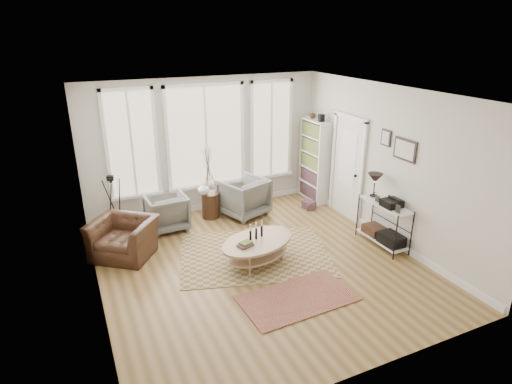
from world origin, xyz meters
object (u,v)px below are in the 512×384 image
armchair_right (243,197)px  accent_chair (123,238)px  bookcase (314,160)px  low_shelf (384,220)px  side_table (210,185)px  coffee_table (257,245)px  armchair_left (166,212)px

armchair_right → accent_chair: armchair_right is taller
bookcase → accent_chair: (-4.50, -0.91, -0.62)m
low_shelf → armchair_right: size_ratio=1.43×
low_shelf → side_table: size_ratio=0.84×
armchair_right → side_table: bearing=-33.5°
armchair_right → side_table: (-0.69, 0.17, 0.33)m
low_shelf → coffee_table: bearing=171.5°
armchair_left → side_table: bearing=-172.9°
accent_chair → side_table: bearing=62.7°
side_table → accent_chair: 2.19m
coffee_table → armchair_left: armchair_left is taller
side_table → bookcase: bearing=-0.2°
accent_chair → armchair_left: bearing=75.9°
bookcase → coffee_table: (-2.46, -2.16, -0.61)m
coffee_table → armchair_left: bearing=118.1°
low_shelf → armchair_left: 4.21m
armchair_right → side_table: size_ratio=0.59×
accent_chair → low_shelf: bearing=17.5°
armchair_left → bookcase: bearing=-179.6°
armchair_left → coffee_table: bearing=116.1°
armchair_left → side_table: 1.06m
low_shelf → side_table: (-2.50, 2.53, 0.23)m
bookcase → armchair_right: 1.94m
low_shelf → side_table: 3.56m
low_shelf → coffee_table: (-2.41, 0.36, -0.17)m
low_shelf → armchair_left: bearing=145.7°
bookcase → armchair_right: bearing=-175.0°
armchair_left → armchair_right: armchair_right is taller
coffee_table → accent_chair: size_ratio=1.54×
accent_chair → bookcase: bearing=48.9°
accent_chair → armchair_right: bearing=53.3°
bookcase → armchair_left: size_ratio=2.56×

